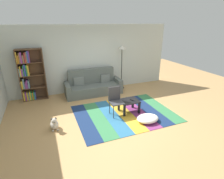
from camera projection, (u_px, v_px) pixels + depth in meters
The scene contains 11 objects.
ground_plane at pixel (116, 115), 5.67m from camera, with size 14.00×14.00×0.00m, color tan.
back_wall at pixel (93, 58), 7.40m from camera, with size 6.80×0.10×2.70m, color silver.
rug at pixel (124, 113), 5.76m from camera, with size 3.07×2.30×0.01m.
couch at pixel (93, 86), 7.24m from camera, with size 2.26×0.80×1.00m.
bookshelf at pixel (29, 76), 6.47m from camera, with size 0.90×0.28×1.91m.
coffee_table at pixel (129, 103), 5.75m from camera, with size 0.60×0.51×0.41m.
pouf at pixel (148, 118), 5.27m from camera, with size 0.67×0.52×0.19m, color white.
dog at pixel (54, 124), 4.87m from camera, with size 0.22×0.35×0.40m.
standing_lamp at pixel (122, 53), 7.43m from camera, with size 0.32×0.32×1.87m.
tv_remote at pixel (132, 100), 5.72m from camera, with size 0.04×0.15×0.02m, color black.
folding_chair at pixel (116, 99), 5.55m from camera, with size 0.40×0.40×0.90m.
Camera 1 is at (-1.98, -4.59, 2.80)m, focal length 28.50 mm.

